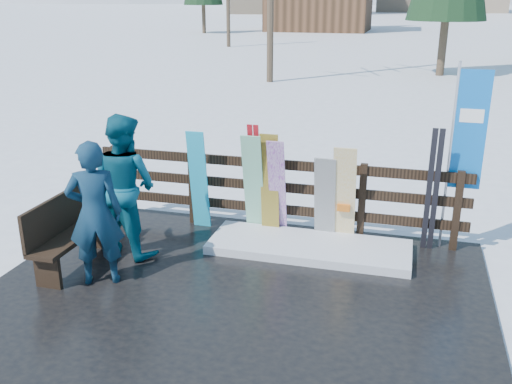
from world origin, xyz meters
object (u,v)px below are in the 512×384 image
(snowboard_4, at_px, (325,200))
(rental_flag, at_px, (465,137))
(snowboard_3, at_px, (277,189))
(bench, at_px, (68,230))
(person_front, at_px, (95,214))
(snowboard_5, at_px, (344,196))
(snowboard_2, at_px, (270,186))
(person_back, at_px, (125,185))
(snowboard_0, at_px, (199,180))
(snowboard_1, at_px, (254,185))

(snowboard_4, height_order, rental_flag, rental_flag)
(snowboard_3, relative_size, snowboard_4, 1.17)
(bench, distance_m, snowboard_4, 3.52)
(person_front, bearing_deg, snowboard_5, -169.29)
(snowboard_2, xyz_separation_m, snowboard_3, (0.11, 0.00, -0.04))
(snowboard_2, height_order, rental_flag, rental_flag)
(snowboard_3, xyz_separation_m, snowboard_4, (0.70, 0.00, -0.10))
(snowboard_5, distance_m, person_back, 3.03)
(snowboard_4, bearing_deg, rental_flag, 8.55)
(snowboard_3, xyz_separation_m, person_front, (-1.80, -1.94, 0.16))
(snowboard_3, bearing_deg, snowboard_4, 0.00)
(snowboard_3, bearing_deg, snowboard_2, -180.00)
(snowboard_5, relative_size, person_front, 0.82)
(person_front, height_order, person_back, person_back)
(snowboard_5, height_order, person_back, person_back)
(snowboard_0, height_order, snowboard_5, snowboard_0)
(snowboard_2, relative_size, rental_flag, 0.61)
(snowboard_1, distance_m, snowboard_5, 1.32)
(bench, relative_size, snowboard_1, 0.95)
(person_front, bearing_deg, bench, -49.71)
(snowboard_3, height_order, person_front, person_front)
(person_back, bearing_deg, snowboard_3, -134.15)
(snowboard_1, distance_m, person_back, 1.85)
(bench, relative_size, rental_flag, 0.58)
(bench, height_order, snowboard_1, snowboard_1)
(snowboard_1, bearing_deg, snowboard_2, -0.00)
(snowboard_1, height_order, person_back, person_back)
(snowboard_3, distance_m, rental_flag, 2.65)
(snowboard_0, xyz_separation_m, person_back, (-0.65, -1.06, 0.20))
(snowboard_1, bearing_deg, snowboard_3, 0.00)
(snowboard_2, bearing_deg, person_front, -130.97)
(snowboard_0, relative_size, snowboard_3, 1.02)
(bench, xyz_separation_m, snowboard_5, (3.37, 1.66, 0.21))
(person_back, bearing_deg, person_front, 110.05)
(snowboard_3, height_order, person_back, person_back)
(snowboard_4, bearing_deg, snowboard_2, -180.00)
(rental_flag, distance_m, person_front, 4.88)
(snowboard_2, relative_size, snowboard_3, 1.03)
(person_front, bearing_deg, snowboard_2, -155.36)
(person_front, bearing_deg, person_back, -110.53)
(snowboard_3, bearing_deg, person_front, -132.81)
(bench, distance_m, person_back, 0.93)
(snowboard_1, bearing_deg, person_back, -144.85)
(bench, bearing_deg, snowboard_4, 28.17)
(snowboard_0, distance_m, person_front, 2.04)
(bench, distance_m, snowboard_2, 2.84)
(snowboard_1, bearing_deg, person_front, -126.61)
(snowboard_4, bearing_deg, snowboard_1, 180.00)
(snowboard_4, relative_size, person_front, 0.72)
(snowboard_0, height_order, snowboard_1, snowboard_1)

